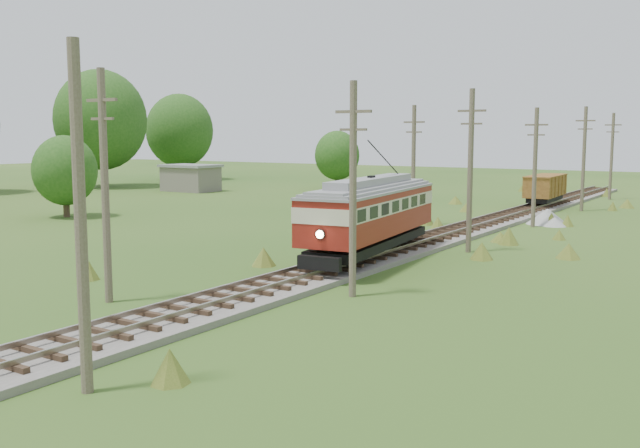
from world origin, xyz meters
The scene contains 17 objects.
railbed_main centered at (0.00, 34.00, 0.19)m, with size 3.60×96.00×0.57m.
streetcar centered at (0.00, 25.54, 2.64)m, with size 4.50×12.58×5.70m.
gondola centered at (0.00, 57.93, 1.85)m, with size 2.65×7.28×2.39m.
gravel_pile centered at (3.56, 45.95, 0.54)m, with size 3.15×3.34×1.14m.
utility_pole_r_1 centered at (3.10, 5.00, 4.40)m, with size 0.30×0.30×8.80m.
utility_pole_r_2 centered at (3.30, 18.00, 4.42)m, with size 1.60×0.30×8.60m.
utility_pole_r_3 centered at (3.20, 31.00, 4.63)m, with size 1.60×0.30×9.00m.
utility_pole_r_4 centered at (3.00, 44.00, 4.32)m, with size 1.60×0.30×8.40m.
utility_pole_r_5 centered at (3.40, 57.00, 4.58)m, with size 1.60×0.30×8.90m.
utility_pole_r_6 centered at (3.20, 70.00, 4.47)m, with size 1.60×0.30×8.70m.
utility_pole_l_a centered at (-4.20, 12.00, 4.63)m, with size 1.60×0.30×9.00m.
utility_pole_l_b centered at (-4.50, 40.00, 4.42)m, with size 1.60×0.30×8.60m.
tree_left_4 centered at (-54.00, 54.00, 8.37)m, with size 11.34×11.34×14.61m.
tree_left_5 centered at (-56.00, 70.00, 7.12)m, with size 9.66×9.66×12.44m.
tree_mid_a centered at (-28.00, 68.00, 4.02)m, with size 5.46×5.46×7.03m.
tree_mid_c centered at (-30.00, 30.00, 3.71)m, with size 5.04×5.04×6.49m.
shed centered at (-40.00, 55.00, 1.57)m, with size 6.40×4.40×3.10m.
Camera 1 is at (17.48, -6.42, 6.48)m, focal length 40.00 mm.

